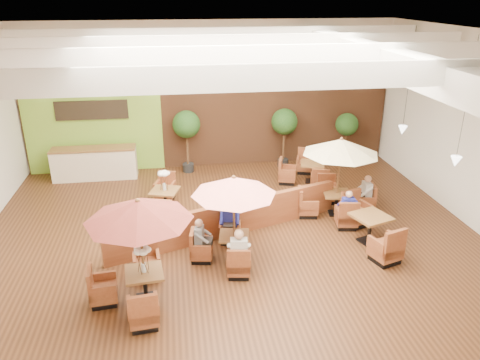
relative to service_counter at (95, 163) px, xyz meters
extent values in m
plane|color=#381E0F|center=(4.40, -5.10, -0.58)|extent=(14.00, 14.00, 0.00)
cube|color=silver|center=(4.40, 0.90, 2.17)|extent=(14.00, 0.04, 5.50)
cube|color=silver|center=(4.40, -11.10, 2.17)|extent=(14.00, 0.04, 5.50)
cube|color=silver|center=(11.40, -5.10, 2.17)|extent=(0.04, 12.00, 5.50)
cube|color=white|center=(4.40, -5.10, 4.92)|extent=(14.00, 12.00, 0.04)
cube|color=brown|center=(4.40, 0.84, 1.02)|extent=(13.90, 0.10, 3.20)
cube|color=#1E3819|center=(4.40, 0.83, 2.47)|extent=(13.90, 0.12, 0.35)
cube|color=#7BAC31|center=(0.00, 0.78, 1.02)|extent=(5.00, 0.08, 3.20)
cube|color=black|center=(0.00, 0.70, 1.82)|extent=(2.60, 0.08, 0.70)
cube|color=white|center=(7.90, -5.10, 4.37)|extent=(0.60, 11.00, 0.60)
cube|color=white|center=(4.40, -9.10, 4.57)|extent=(13.60, 0.12, 0.45)
cube|color=white|center=(4.40, -6.40, 4.57)|extent=(13.60, 0.12, 0.45)
cube|color=white|center=(4.40, -3.80, 4.57)|extent=(13.60, 0.12, 0.45)
cube|color=white|center=(4.40, -1.10, 4.57)|extent=(13.60, 0.12, 0.45)
cylinder|color=black|center=(10.20, -6.10, 3.32)|extent=(0.01, 0.01, 3.20)
cone|color=white|center=(10.20, -6.10, 1.72)|extent=(0.28, 0.28, 0.28)
cylinder|color=black|center=(10.20, -3.10, 3.32)|extent=(0.01, 0.01, 3.20)
cone|color=white|center=(10.20, -3.10, 1.72)|extent=(0.28, 0.28, 0.28)
sphere|color=#FFEAC6|center=(-1.60, 0.60, 2.47)|extent=(0.14, 0.14, 0.14)
sphere|color=#FFEAC6|center=(0.40, 0.60, 2.47)|extent=(0.14, 0.14, 0.14)
sphere|color=#FFEAC6|center=(2.40, 0.60, 2.47)|extent=(0.14, 0.14, 0.14)
sphere|color=#FFEAC6|center=(4.40, 0.60, 2.47)|extent=(0.14, 0.14, 0.14)
sphere|color=#FFEAC6|center=(6.40, 0.60, 2.47)|extent=(0.14, 0.14, 0.14)
sphere|color=#FFEAC6|center=(8.40, 0.60, 2.47)|extent=(0.14, 0.14, 0.14)
sphere|color=#FFEAC6|center=(10.40, 0.60, 2.47)|extent=(0.14, 0.14, 0.14)
cube|color=beige|center=(0.00, 0.00, -0.03)|extent=(3.00, 0.70, 1.10)
cube|color=brown|center=(0.00, 0.00, 0.57)|extent=(3.00, 0.75, 0.06)
cube|color=brown|center=(4.34, -5.02, -0.09)|extent=(6.76, 2.57, 0.99)
cube|color=brown|center=(2.10, -7.70, 0.11)|extent=(0.90, 0.90, 0.06)
cylinder|color=black|center=(2.10, -7.70, -0.23)|extent=(0.10, 0.10, 0.63)
cube|color=black|center=(2.10, -7.70, -0.56)|extent=(0.47, 0.47, 0.04)
cube|color=brown|center=(2.10, -8.61, -0.29)|extent=(0.65, 0.65, 0.31)
cube|color=brown|center=(2.08, -8.86, -0.01)|extent=(0.60, 0.16, 0.67)
cube|color=brown|center=(1.82, -8.64, -0.10)|extent=(0.13, 0.53, 0.27)
cube|color=brown|center=(2.38, -8.58, -0.10)|extent=(0.13, 0.53, 0.27)
cube|color=black|center=(2.10, -8.61, -0.52)|extent=(0.58, 0.58, 0.13)
cube|color=brown|center=(2.10, -6.78, -0.29)|extent=(0.65, 0.65, 0.31)
cube|color=brown|center=(2.13, -6.54, -0.01)|extent=(0.60, 0.16, 0.67)
cube|color=brown|center=(2.38, -6.76, -0.10)|extent=(0.13, 0.53, 0.27)
cube|color=brown|center=(1.82, -6.81, -0.10)|extent=(0.13, 0.53, 0.27)
cube|color=black|center=(2.10, -6.78, -0.52)|extent=(0.58, 0.58, 0.13)
cube|color=brown|center=(1.19, -7.70, -0.29)|extent=(0.65, 0.65, 0.31)
cube|color=brown|center=(1.44, -7.72, -0.01)|extent=(0.16, 0.60, 0.67)
cube|color=brown|center=(1.16, -7.42, -0.10)|extent=(0.53, 0.13, 0.27)
cube|color=brown|center=(1.22, -7.97, -0.10)|extent=(0.53, 0.13, 0.27)
cube|color=black|center=(1.19, -7.70, -0.52)|extent=(0.58, 0.58, 0.13)
cylinder|color=brown|center=(2.10, -7.70, 0.62)|extent=(0.06, 0.06, 2.40)
cone|color=maroon|center=(2.10, -7.70, 1.64)|extent=(2.31, 2.31, 0.45)
sphere|color=brown|center=(2.10, -7.70, 1.87)|extent=(0.10, 0.10, 0.10)
cylinder|color=silver|center=(2.10, -7.70, 0.25)|extent=(0.10, 0.10, 0.22)
cube|color=brown|center=(4.30, -6.24, 0.05)|extent=(0.87, 0.87, 0.05)
cylinder|color=black|center=(4.30, -6.24, -0.26)|extent=(0.09, 0.09, 0.58)
cube|color=black|center=(4.30, -6.24, -0.57)|extent=(0.46, 0.46, 0.04)
cube|color=brown|center=(4.30, -7.08, -0.32)|extent=(0.63, 0.63, 0.28)
cube|color=brown|center=(4.34, -7.31, -0.05)|extent=(0.56, 0.18, 0.62)
cube|color=brown|center=(4.05, -7.04, -0.14)|extent=(0.15, 0.49, 0.25)
cube|color=brown|center=(4.56, -7.13, -0.14)|extent=(0.15, 0.49, 0.25)
cube|color=black|center=(4.30, -7.08, -0.52)|extent=(0.56, 0.56, 0.12)
cube|color=brown|center=(4.30, -5.40, -0.32)|extent=(0.63, 0.63, 0.28)
cube|color=brown|center=(4.26, -5.17, -0.05)|extent=(0.56, 0.18, 0.62)
cube|color=brown|center=(4.56, -5.44, -0.14)|extent=(0.15, 0.49, 0.25)
cube|color=brown|center=(4.05, -5.36, -0.14)|extent=(0.15, 0.49, 0.25)
cube|color=black|center=(4.30, -5.40, -0.52)|extent=(0.56, 0.56, 0.12)
cube|color=brown|center=(3.46, -6.24, -0.32)|extent=(0.63, 0.63, 0.28)
cube|color=brown|center=(3.69, -6.20, -0.05)|extent=(0.18, 0.56, 0.62)
cube|color=brown|center=(3.51, -5.99, -0.14)|extent=(0.49, 0.15, 0.25)
cube|color=brown|center=(3.42, -6.50, -0.14)|extent=(0.49, 0.15, 0.25)
cube|color=black|center=(3.46, -6.24, -0.52)|extent=(0.56, 0.56, 0.12)
cylinder|color=brown|center=(4.30, -6.24, 0.52)|extent=(0.06, 0.06, 2.21)
cone|color=#EC7B72|center=(4.30, -6.24, 1.45)|extent=(2.13, 2.13, 0.45)
sphere|color=brown|center=(4.30, -6.24, 1.68)|extent=(0.10, 0.10, 0.10)
cube|color=brown|center=(7.77, -4.16, 0.10)|extent=(0.93, 0.93, 0.06)
cylinder|color=black|center=(7.77, -4.16, -0.23)|extent=(0.10, 0.10, 0.63)
cube|color=black|center=(7.77, -4.16, -0.56)|extent=(0.49, 0.49, 0.04)
cube|color=brown|center=(7.77, -5.06, -0.30)|extent=(0.68, 0.68, 0.31)
cube|color=brown|center=(7.81, -5.31, -0.01)|extent=(0.60, 0.19, 0.67)
cube|color=brown|center=(7.50, -5.02, -0.11)|extent=(0.16, 0.53, 0.27)
cube|color=brown|center=(8.05, -5.11, -0.11)|extent=(0.16, 0.53, 0.27)
cube|color=black|center=(7.77, -5.06, -0.52)|extent=(0.60, 0.60, 0.13)
cube|color=brown|center=(7.77, -3.25, -0.30)|extent=(0.68, 0.68, 0.31)
cube|color=brown|center=(7.73, -3.01, -0.01)|extent=(0.60, 0.19, 0.67)
cube|color=brown|center=(8.05, -3.29, -0.11)|extent=(0.16, 0.53, 0.27)
cube|color=brown|center=(7.50, -3.21, -0.11)|extent=(0.16, 0.53, 0.27)
cube|color=black|center=(7.77, -3.25, -0.52)|extent=(0.60, 0.60, 0.13)
cube|color=brown|center=(6.87, -4.16, -0.30)|extent=(0.68, 0.68, 0.31)
cube|color=brown|center=(7.11, -4.12, -0.01)|extent=(0.19, 0.60, 0.67)
cube|color=brown|center=(6.91, -3.88, -0.11)|extent=(0.53, 0.16, 0.27)
cube|color=brown|center=(6.82, -4.43, -0.11)|extent=(0.53, 0.16, 0.27)
cube|color=black|center=(6.87, -4.16, -0.52)|extent=(0.60, 0.60, 0.13)
cube|color=brown|center=(8.68, -4.16, -0.30)|extent=(0.68, 0.68, 0.31)
cube|color=brown|center=(8.43, -4.20, -0.01)|extent=(0.19, 0.60, 0.67)
cube|color=brown|center=(8.64, -4.43, -0.11)|extent=(0.53, 0.16, 0.27)
cube|color=brown|center=(8.72, -3.88, -0.11)|extent=(0.53, 0.16, 0.27)
cube|color=black|center=(8.68, -4.16, -0.52)|extent=(0.60, 0.60, 0.13)
cylinder|color=brown|center=(7.77, -4.16, 0.61)|extent=(0.06, 0.06, 2.39)
cone|color=beige|center=(7.77, -4.16, 1.62)|extent=(2.29, 2.29, 0.45)
sphere|color=brown|center=(7.77, -4.16, 1.85)|extent=(0.10, 0.10, 0.10)
cube|color=brown|center=(2.54, -3.18, 0.11)|extent=(1.02, 1.02, 0.06)
cylinder|color=black|center=(2.54, -3.18, -0.23)|extent=(0.10, 0.10, 0.63)
cube|color=black|center=(2.54, -3.18, -0.56)|extent=(0.54, 0.54, 0.04)
cube|color=brown|center=(2.54, -4.09, -0.29)|extent=(0.74, 0.74, 0.31)
cube|color=brown|center=(2.62, -4.33, -0.01)|extent=(0.60, 0.27, 0.67)
cube|color=brown|center=(2.28, -4.01, -0.10)|extent=(0.23, 0.53, 0.27)
cube|color=brown|center=(2.81, -4.17, -0.10)|extent=(0.23, 0.53, 0.27)
cube|color=black|center=(2.54, -4.09, -0.52)|extent=(0.66, 0.66, 0.13)
cube|color=brown|center=(2.54, -2.26, -0.29)|extent=(0.74, 0.74, 0.31)
cube|color=brown|center=(2.47, -2.03, -0.01)|extent=(0.60, 0.27, 0.67)
cube|color=brown|center=(2.81, -2.35, -0.10)|extent=(0.23, 0.53, 0.27)
cube|color=brown|center=(2.28, -2.18, -0.10)|extent=(0.23, 0.53, 0.27)
cube|color=black|center=(2.54, -2.26, -0.52)|extent=(0.66, 0.66, 0.13)
cylinder|color=silver|center=(2.54, -3.18, 0.25)|extent=(0.10, 0.10, 0.22)
cube|color=brown|center=(8.10, -5.97, 0.19)|extent=(1.15, 1.15, 0.06)
cylinder|color=black|center=(8.10, -5.97, -0.19)|extent=(0.11, 0.11, 0.71)
cube|color=black|center=(8.10, -5.97, -0.56)|extent=(0.61, 0.61, 0.04)
cube|color=brown|center=(8.10, -6.99, -0.26)|extent=(0.84, 0.84, 0.34)
cube|color=brown|center=(8.01, -7.25, 0.06)|extent=(0.67, 0.31, 0.75)
cube|color=brown|center=(7.80, -7.09, -0.05)|extent=(0.27, 0.59, 0.30)
cube|color=brown|center=(8.39, -6.89, -0.05)|extent=(0.27, 0.59, 0.30)
cube|color=black|center=(8.10, -6.99, -0.51)|extent=(0.75, 0.75, 0.15)
cube|color=brown|center=(8.10, -4.95, -0.26)|extent=(0.84, 0.84, 0.34)
cube|color=brown|center=(8.18, -4.68, 0.06)|extent=(0.67, 0.31, 0.75)
cube|color=brown|center=(8.39, -4.85, -0.05)|extent=(0.27, 0.59, 0.30)
cube|color=brown|center=(7.80, -5.05, -0.05)|extent=(0.27, 0.59, 0.30)
cube|color=black|center=(8.10, -4.95, -0.51)|extent=(0.75, 0.75, 0.15)
cube|color=brown|center=(7.80, -1.50, 0.12)|extent=(1.04, 1.04, 0.06)
cylinder|color=black|center=(7.80, -1.50, -0.22)|extent=(0.10, 0.10, 0.64)
cube|color=black|center=(7.80, -1.50, -0.56)|extent=(0.55, 0.55, 0.04)
cube|color=brown|center=(7.80, -2.42, -0.29)|extent=(0.76, 0.76, 0.31)
cube|color=brown|center=(7.87, -2.66, 0.00)|extent=(0.60, 0.28, 0.68)
cube|color=brown|center=(7.53, -2.34, -0.10)|extent=(0.24, 0.53, 0.27)
cube|color=brown|center=(8.06, -2.51, -0.10)|extent=(0.24, 0.53, 0.27)
cube|color=black|center=(7.80, -2.42, -0.52)|extent=(0.67, 0.67, 0.14)
cube|color=brown|center=(7.80, -0.58, -0.29)|extent=(0.76, 0.76, 0.31)
cube|color=brown|center=(7.72, -0.34, 0.00)|extent=(0.60, 0.28, 0.68)
cube|color=brown|center=(8.06, -0.67, -0.10)|extent=(0.24, 0.53, 0.27)
cube|color=brown|center=(7.53, -0.49, -0.10)|extent=(0.24, 0.53, 0.27)
cube|color=black|center=(7.80, -0.58, -0.52)|extent=(0.67, 0.67, 0.14)
cube|color=brown|center=(6.87, -1.50, -0.29)|extent=(0.76, 0.76, 0.31)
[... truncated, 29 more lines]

